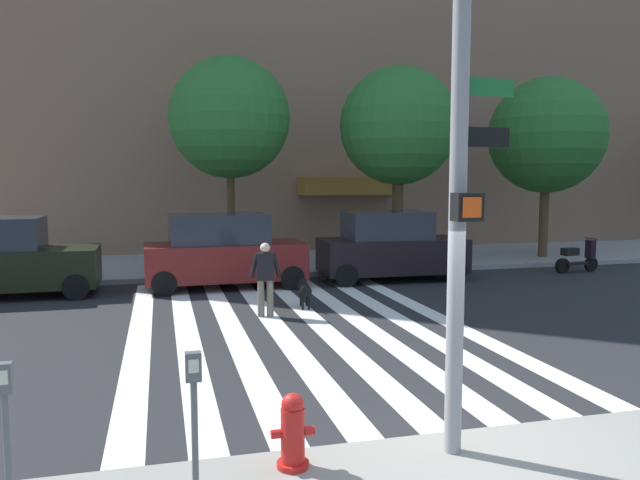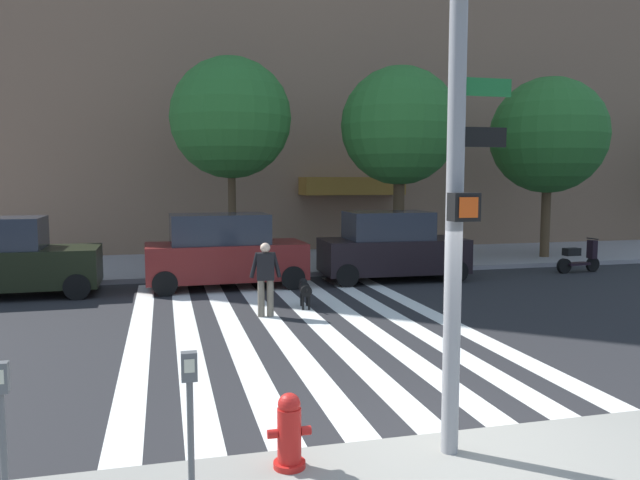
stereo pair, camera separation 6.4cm
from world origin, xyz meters
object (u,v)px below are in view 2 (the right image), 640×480
(traffic_light_pole, at_px, (459,129))
(street_tree_nearest, at_px, (231,118))
(parking_meter_curbside, at_px, (2,418))
(pedestrian_dog_walker, at_px, (265,275))
(street_tree_further, at_px, (549,136))
(parking_meter_second_along, at_px, (190,405))
(parked_car_near_curb, at_px, (2,260))
(street_tree_middle, at_px, (400,127))
(parked_car_behind_first, at_px, (224,252))
(parked_scooter, at_px, (579,258))
(dog_on_leash, at_px, (305,289))
(fire_hydrant, at_px, (289,431))
(parked_car_third_in_line, at_px, (392,247))

(traffic_light_pole, height_order, street_tree_nearest, street_tree_nearest)
(parking_meter_curbside, bearing_deg, pedestrian_dog_walker, 65.64)
(street_tree_further, bearing_deg, parking_meter_second_along, -133.04)
(parked_car_near_curb, xyz_separation_m, street_tree_middle, (11.65, 2.03, 3.79))
(parked_car_behind_first, distance_m, pedestrian_dog_walker, 3.98)
(street_tree_middle, bearing_deg, parked_car_behind_first, -161.26)
(parking_meter_curbside, distance_m, street_tree_further, 21.13)
(parked_car_near_curb, xyz_separation_m, street_tree_further, (17.74, 2.73, 3.64))
(parking_meter_curbside, height_order, parked_scooter, parking_meter_curbside)
(parked_car_behind_first, height_order, dog_on_leash, parked_car_behind_first)
(parking_meter_curbside, relative_size, dog_on_leash, 1.34)
(parking_meter_curbside, height_order, street_tree_further, street_tree_further)
(fire_hydrant, bearing_deg, street_tree_middle, 64.25)
(street_tree_middle, bearing_deg, parking_meter_second_along, -118.34)
(fire_hydrant, distance_m, street_tree_middle, 15.44)
(parking_meter_curbside, bearing_deg, dog_on_leash, 61.69)
(street_tree_middle, distance_m, pedestrian_dog_walker, 8.97)
(parked_car_near_curb, xyz_separation_m, street_tree_nearest, (6.21, 2.87, 4.00))
(fire_hydrant, xyz_separation_m, parking_meter_curbside, (-2.52, -0.31, 0.51))
(street_tree_middle, bearing_deg, parking_meter_curbside, -123.23)
(parking_meter_second_along, distance_m, pedestrian_dog_walker, 8.03)
(street_tree_nearest, distance_m, street_tree_further, 11.53)
(street_tree_middle, xyz_separation_m, pedestrian_dog_walker, (-5.48, -5.98, -3.82))
(fire_hydrant, bearing_deg, pedestrian_dog_walker, 82.49)
(street_tree_middle, distance_m, street_tree_further, 6.12)
(street_tree_further, bearing_deg, parked_scooter, -103.27)
(parking_meter_curbside, relative_size, parking_meter_second_along, 1.00)
(fire_hydrant, bearing_deg, dog_on_leash, 75.99)
(parking_meter_curbside, relative_size, parked_car_third_in_line, 0.31)
(dog_on_leash, bearing_deg, pedestrian_dog_walker, -145.58)
(dog_on_leash, bearing_deg, traffic_light_pole, -92.13)
(dog_on_leash, bearing_deg, street_tree_nearest, 99.48)
(parking_meter_curbside, xyz_separation_m, parked_scooter, (14.38, 11.55, -0.55))
(traffic_light_pole, distance_m, street_tree_middle, 14.36)
(parked_car_near_curb, xyz_separation_m, parked_scooter, (17.07, -0.11, -0.48))
(traffic_light_pole, bearing_deg, parked_scooter, 48.24)
(street_tree_nearest, bearing_deg, dog_on_leash, -80.52)
(fire_hydrant, relative_size, parked_car_near_curb, 0.16)
(dog_on_leash, bearing_deg, parking_meter_second_along, -109.42)
(parked_car_near_curb, relative_size, dog_on_leash, 4.56)
(street_tree_nearest, bearing_deg, parked_car_near_curb, -155.16)
(fire_hydrant, bearing_deg, parked_car_third_in_line, 64.42)
(pedestrian_dog_walker, bearing_deg, fire_hydrant, -97.51)
(fire_hydrant, relative_size, dog_on_leash, 0.75)
(parked_car_third_in_line, distance_m, street_tree_further, 8.42)
(parked_scooter, relative_size, dog_on_leash, 1.60)
(traffic_light_pole, xyz_separation_m, street_tree_nearest, (-0.71, 14.34, 1.44))
(parked_car_third_in_line, bearing_deg, street_tree_middle, 63.31)
(traffic_light_pole, xyz_separation_m, parked_scooter, (10.15, 11.36, -3.04))
(traffic_light_pole, distance_m, parked_car_behind_first, 11.81)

